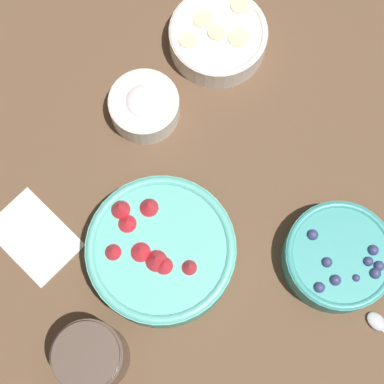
# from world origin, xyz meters

# --- Properties ---
(ground_plane) EXTENTS (4.00, 4.00, 0.00)m
(ground_plane) POSITION_xyz_m (0.00, 0.00, 0.00)
(ground_plane) COLOR brown
(bowl_strawberries) EXTENTS (0.21, 0.21, 0.09)m
(bowl_strawberries) POSITION_xyz_m (-0.07, 0.06, 0.04)
(bowl_strawberries) COLOR #56B7A8
(bowl_strawberries) RESTS_ON ground_plane
(bowl_blueberries) EXTENTS (0.16, 0.16, 0.06)m
(bowl_blueberries) POSITION_xyz_m (-0.16, -0.18, 0.03)
(bowl_blueberries) COLOR teal
(bowl_blueberries) RESTS_ON ground_plane
(bowl_bananas) EXTENTS (0.16, 0.16, 0.05)m
(bowl_bananas) POSITION_xyz_m (0.24, -0.13, 0.03)
(bowl_bananas) COLOR silver
(bowl_bananas) RESTS_ON ground_plane
(bowl_cream) EXTENTS (0.11, 0.11, 0.06)m
(bowl_cream) POSITION_xyz_m (0.16, 0.02, 0.03)
(bowl_cream) COLOR white
(bowl_cream) RESTS_ON ground_plane
(jar_chocolate) EXTENTS (0.09, 0.09, 0.11)m
(jar_chocolate) POSITION_xyz_m (-0.18, 0.19, 0.05)
(jar_chocolate) COLOR #4C3D33
(jar_chocolate) RESTS_ON ground_plane
(napkin) EXTENTS (0.16, 0.14, 0.01)m
(napkin) POSITION_xyz_m (0.02, 0.24, 0.00)
(napkin) COLOR silver
(napkin) RESTS_ON ground_plane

